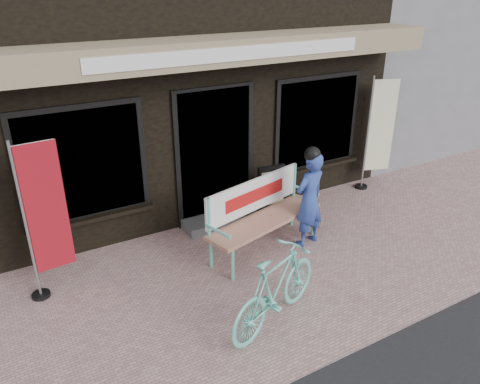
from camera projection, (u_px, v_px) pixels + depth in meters
ground at (284, 278)px, 6.24m from camera, size 70.00×70.00×0.00m
storefront at (141, 16)px, 8.90m from camera, size 7.00×6.77×6.00m
neighbor_right_near at (424, 10)px, 13.25m from camera, size 10.00×7.00×5.60m
bench at (261, 210)px, 6.71m from camera, size 2.00×0.96×1.05m
person at (309, 198)px, 6.76m from camera, size 0.58×0.44×1.53m
bicycle at (276, 289)px, 5.25m from camera, size 1.62×0.98×0.94m
nobori_red at (44, 217)px, 5.54m from camera, size 0.61×0.24×2.06m
nobori_cream at (378, 132)px, 8.50m from camera, size 0.62×0.32×2.11m
menu_stand at (271, 192)px, 7.59m from camera, size 0.47×0.16×0.93m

